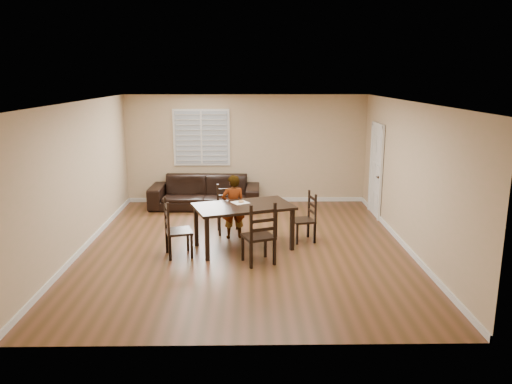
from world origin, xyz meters
The scene contains 11 objects.
ground centered at (0.00, 0.00, 0.00)m, with size 7.00×7.00×0.00m, color brown.
room centered at (0.04, 0.18, 1.81)m, with size 6.04×7.04×2.72m.
dining_table centered at (-0.03, -0.03, 0.74)m, with size 1.99×1.51×0.83m.
chair_near centered at (-0.37, 1.03, 0.45)m, with size 0.50×0.47×0.98m.
chair_far centered at (0.28, -0.91, 0.50)m, with size 0.63×0.61×1.10m.
chair_left centered at (-1.30, -0.46, 0.48)m, with size 0.55×0.58×1.05m.
chair_right centered at (1.23, 0.39, 0.44)m, with size 0.49×0.51×0.96m.
child centered at (-0.24, 0.58, 0.64)m, with size 0.46×0.30×1.27m, color gray.
napkin centered at (-0.09, 0.16, 0.83)m, with size 0.28×0.28×0.00m, color beige.
donut centered at (-0.07, 0.17, 0.85)m, with size 0.11×0.11×0.04m.
sofa centered at (-1.00, 2.91, 0.38)m, with size 2.63×1.03×0.77m, color black.
Camera 1 is at (0.07, -8.90, 3.15)m, focal length 35.00 mm.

